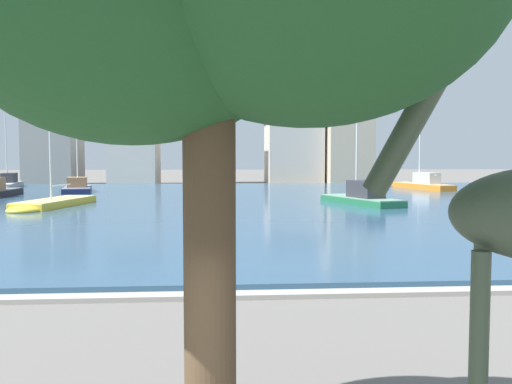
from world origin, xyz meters
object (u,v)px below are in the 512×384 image
sailboat_grey (7,185)px  sailboat_navy (78,188)px  sailboat_green (357,199)px  sailboat_yellow (50,205)px  sailboat_orange (419,185)px

sailboat_grey → sailboat_navy: 10.84m
sailboat_grey → sailboat_navy: sailboat_grey is taller
sailboat_green → sailboat_navy: 26.19m
sailboat_yellow → sailboat_navy: bearing=98.4°
sailboat_orange → sailboat_yellow: bearing=-149.7°
sailboat_grey → sailboat_yellow: bearing=-63.6°
sailboat_green → sailboat_orange: bearing=57.2°
sailboat_green → sailboat_yellow: (-19.50, -1.12, -0.21)m
sailboat_orange → sailboat_grey: sailboat_grey is taller
sailboat_green → sailboat_yellow: sailboat_yellow is taller
sailboat_yellow → sailboat_navy: sailboat_navy is taller
sailboat_orange → sailboat_yellow: size_ratio=1.15×
sailboat_green → sailboat_yellow: 19.54m
sailboat_navy → sailboat_orange: bearing=3.5°
sailboat_grey → sailboat_yellow: 24.71m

